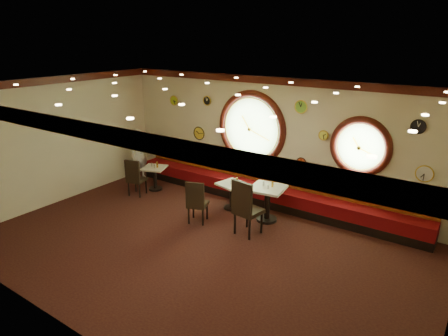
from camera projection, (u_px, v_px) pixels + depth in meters
floor at (200, 247)px, 8.22m from camera, size 9.00×6.00×0.00m
ceiling at (196, 90)px, 7.21m from camera, size 9.00×6.00×0.02m
wall_back at (272, 141)px, 10.05m from camera, size 9.00×0.02×3.20m
wall_front at (60, 233)px, 5.38m from camera, size 9.00×0.02×3.20m
wall_left at (59, 140)px, 10.15m from camera, size 0.02×6.00×3.20m
molding_back at (273, 80)px, 9.54m from camera, size 9.00×0.10×0.18m
molding_front at (48, 123)px, 4.94m from camera, size 9.00×0.10×0.18m
molding_left at (52, 80)px, 9.64m from camera, size 0.10×6.00×0.18m
banquette_base at (265, 200)px, 10.31m from camera, size 8.00×0.55×0.20m
banquette_seat at (265, 191)px, 10.23m from camera, size 8.00×0.55×0.30m
banquette_back at (270, 174)px, 10.28m from camera, size 8.00×0.10×0.55m
porthole_left_glass at (252, 129)px, 10.29m from camera, size 1.66×0.02×1.66m
porthole_left_frame at (251, 129)px, 10.28m from camera, size 1.98×0.18×1.98m
porthole_left_ring at (251, 129)px, 10.26m from camera, size 1.61×0.03×1.61m
porthole_right_glass at (361, 147)px, 8.80m from camera, size 1.10×0.02×1.10m
porthole_right_frame at (360, 147)px, 8.79m from camera, size 1.38×0.18×1.38m
porthole_right_ring at (360, 147)px, 8.76m from camera, size 1.09×0.03×1.09m
wall_clock_0 at (301, 107)px, 9.32m from camera, size 0.30×0.03×0.30m
wall_clock_1 at (418, 127)px, 7.99m from camera, size 0.28×0.03×0.28m
wall_clock_2 at (199, 133)px, 11.30m from camera, size 0.36×0.03×0.36m
wall_clock_3 at (174, 100)px, 11.51m from camera, size 0.26×0.03×0.26m
wall_clock_4 at (324, 135)px, 9.18m from camera, size 0.22×0.03×0.22m
wall_clock_5 at (302, 163)px, 9.69m from camera, size 0.24×0.03×0.24m
wall_clock_6 at (207, 101)px, 10.83m from camera, size 0.24×0.03×0.24m
wall_clock_7 at (425, 174)px, 8.15m from camera, size 0.34×0.03×0.34m
table_a at (155, 175)px, 11.13m from camera, size 0.78×0.78×0.66m
table_b at (232, 193)px, 9.90m from camera, size 0.74×0.74×0.68m
table_c at (267, 200)px, 9.22m from camera, size 0.85×0.85×0.84m
chair_a at (135, 175)px, 10.64m from camera, size 0.52×0.52×0.63m
chair_b at (196, 199)px, 9.06m from camera, size 0.56×0.56×0.64m
chair_c at (245, 204)px, 8.47m from camera, size 0.60×0.60×0.78m
condiment_a_salt at (152, 165)px, 11.11m from camera, size 0.03×0.03×0.10m
condiment_b_salt at (232, 181)px, 9.84m from camera, size 0.03×0.03×0.09m
condiment_c_salt at (264, 183)px, 9.19m from camera, size 0.04×0.04×0.11m
condiment_a_pepper at (154, 166)px, 10.95m from camera, size 0.04×0.04×0.10m
condiment_b_pepper at (231, 182)px, 9.75m from camera, size 0.03×0.03×0.09m
condiment_c_pepper at (268, 187)px, 9.00m from camera, size 0.04×0.04×0.10m
condiment_a_bottle at (157, 165)px, 11.00m from camera, size 0.05×0.05×0.16m
condiment_b_bottle at (237, 181)px, 9.76m from camera, size 0.05×0.05×0.15m
condiment_c_bottle at (272, 184)px, 9.11m from camera, size 0.05×0.05×0.16m
waiter at (139, 155)px, 11.85m from camera, size 0.47×0.62×1.54m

